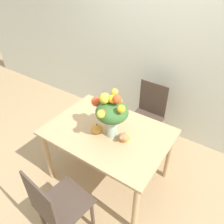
{
  "coord_description": "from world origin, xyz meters",
  "views": [
    {
      "loc": [
        1.04,
        -1.45,
        2.3
      ],
      "look_at": [
        0.07,
        -0.03,
        1.05
      ],
      "focal_mm": 35.0,
      "sensor_mm": 36.0,
      "label": 1
    }
  ],
  "objects_px": {
    "flower_vase": "(111,112)",
    "dining_chair_near_window": "(147,116)",
    "pumpkin": "(97,129)",
    "dining_chair_far_side": "(58,207)",
    "turkey_figurine": "(124,136)"
  },
  "relations": [
    {
      "from": "flower_vase",
      "to": "dining_chair_near_window",
      "type": "height_order",
      "value": "flower_vase"
    },
    {
      "from": "pumpkin",
      "to": "dining_chair_far_side",
      "type": "distance_m",
      "value": 0.83
    },
    {
      "from": "pumpkin",
      "to": "flower_vase",
      "type": "bearing_deg",
      "value": 19.43
    },
    {
      "from": "turkey_figurine",
      "to": "dining_chair_near_window",
      "type": "distance_m",
      "value": 0.9
    },
    {
      "from": "turkey_figurine",
      "to": "dining_chair_far_side",
      "type": "xyz_separation_m",
      "value": [
        -0.17,
        -0.82,
        -0.31
      ]
    },
    {
      "from": "dining_chair_near_window",
      "to": "turkey_figurine",
      "type": "bearing_deg",
      "value": -80.45
    },
    {
      "from": "turkey_figurine",
      "to": "pumpkin",
      "type": "bearing_deg",
      "value": -168.78
    },
    {
      "from": "dining_chair_near_window",
      "to": "dining_chair_far_side",
      "type": "distance_m",
      "value": 1.65
    },
    {
      "from": "turkey_figurine",
      "to": "dining_chair_near_window",
      "type": "xyz_separation_m",
      "value": [
        -0.13,
        0.83,
        -0.31
      ]
    },
    {
      "from": "dining_chair_near_window",
      "to": "pumpkin",
      "type": "bearing_deg",
      "value": -100.02
    },
    {
      "from": "pumpkin",
      "to": "turkey_figurine",
      "type": "bearing_deg",
      "value": 11.22
    },
    {
      "from": "pumpkin",
      "to": "dining_chair_far_side",
      "type": "height_order",
      "value": "dining_chair_far_side"
    },
    {
      "from": "pumpkin",
      "to": "dining_chair_far_side",
      "type": "bearing_deg",
      "value": -80.49
    },
    {
      "from": "dining_chair_near_window",
      "to": "dining_chair_far_side",
      "type": "relative_size",
      "value": 1.0
    },
    {
      "from": "dining_chair_far_side",
      "to": "flower_vase",
      "type": "bearing_deg",
      "value": -84.82
    }
  ]
}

